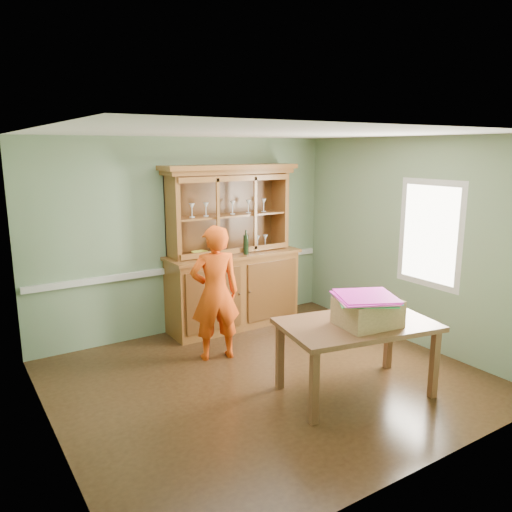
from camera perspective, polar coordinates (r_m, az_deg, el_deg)
floor at (r=5.79m, az=1.39°, el=-13.91°), size 4.50×4.50×0.00m
ceiling at (r=5.20m, az=1.55°, el=13.88°), size 4.50×4.50×0.00m
wall_back at (r=7.04m, az=-7.73°, el=2.30°), size 4.50×0.00×4.50m
wall_left at (r=4.51m, az=-22.97°, el=-4.19°), size 0.00×4.00×4.00m
wall_right at (r=6.83m, az=17.27°, el=1.55°), size 0.00×4.00×4.00m
wall_front at (r=3.91m, az=18.30°, el=-6.27°), size 4.50×0.00×4.50m
chair_rail at (r=7.11m, az=-7.54°, el=-1.30°), size 4.41×0.05×0.08m
framed_map at (r=4.75m, az=-23.57°, el=-0.94°), size 0.03×0.60×0.46m
window_panel at (r=6.61m, az=19.22°, el=2.39°), size 0.03×0.96×1.36m
china_hutch at (r=7.17m, az=-2.74°, el=-1.79°), size 1.98×0.65×2.33m
dining_table at (r=5.34m, az=11.46°, el=-8.37°), size 1.72×1.23×0.78m
cardboard_box at (r=5.21m, az=12.64°, el=-6.27°), size 0.64×0.54×0.27m
kite_stack at (r=5.13m, az=12.44°, el=-4.71°), size 0.75×0.75×0.04m
person at (r=6.07m, az=-4.69°, el=-4.24°), size 0.69×0.54×1.66m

